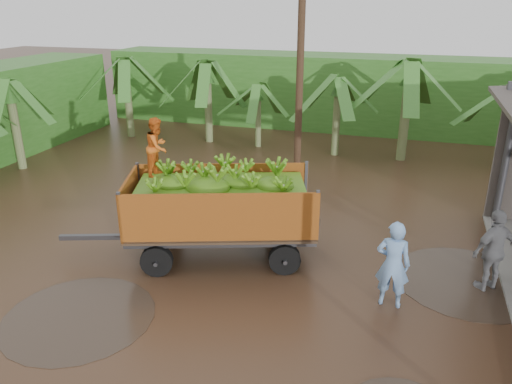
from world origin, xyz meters
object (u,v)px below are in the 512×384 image
banana_trailer (220,205)px  utility_pole (300,77)px  man_blue (393,264)px  man_grey (494,250)px

banana_trailer → utility_pole: size_ratio=0.85×
man_blue → man_grey: man_blue is taller
man_blue → banana_trailer: bearing=-11.5°
man_blue → utility_pole: (-3.53, 6.41, 2.83)m
banana_trailer → man_blue: (4.27, -1.00, -0.41)m
banana_trailer → utility_pole: bearing=63.4°
banana_trailer → man_grey: 6.40m
man_grey → utility_pole: (-5.65, 5.08, 2.84)m
banana_trailer → man_blue: size_ratio=3.27×
banana_trailer → man_blue: 4.40m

